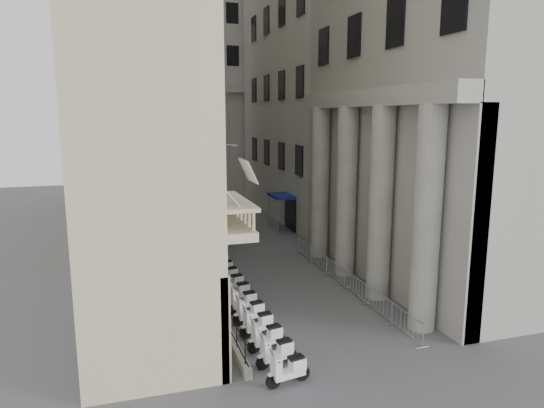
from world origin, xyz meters
The scene contains 32 objects.
far_building centered at (0.00, 48.00, 15.00)m, with size 22.00×10.00×30.00m, color beige.
iron_fence centered at (-4.30, 18.00, 0.00)m, with size 0.30×28.00×1.40m, color black, non-canonical shape.
blue_awning centered at (4.15, 26.00, 0.00)m, with size 1.60×3.00×3.00m, color navy, non-canonical shape.
flag centered at (-4.00, 5.00, 0.00)m, with size 1.00×1.40×8.20m, color #9E0C11, non-canonical shape.
scooter_0 centered at (-2.99, 3.35, 0.00)m, with size 0.56×1.40×1.50m, color white, non-canonical shape.
scooter_1 centered at (-2.99, 4.70, 0.00)m, with size 0.56×1.40×1.50m, color white, non-canonical shape.
scooter_2 centered at (-2.99, 6.05, 0.00)m, with size 0.56×1.40×1.50m, color white, non-canonical shape.
scooter_3 centered at (-2.99, 7.40, 0.00)m, with size 0.56×1.40×1.50m, color white, non-canonical shape.
scooter_4 centered at (-2.99, 8.75, 0.00)m, with size 0.56×1.40×1.50m, color white, non-canonical shape.
scooter_5 centered at (-2.99, 10.10, 0.00)m, with size 0.56×1.40×1.50m, color white, non-canonical shape.
scooter_6 centered at (-2.99, 11.45, 0.00)m, with size 0.56×1.40×1.50m, color white, non-canonical shape.
scooter_7 centered at (-2.99, 12.80, 0.00)m, with size 0.56×1.40×1.50m, color white, non-canonical shape.
scooter_8 centered at (-2.99, 14.15, 0.00)m, with size 0.56×1.40×1.50m, color white, non-canonical shape.
scooter_9 centered at (-2.99, 15.50, 0.00)m, with size 0.56×1.40×1.50m, color white, non-canonical shape.
scooter_10 centered at (-2.99, 16.85, 0.00)m, with size 0.56×1.40×1.50m, color white, non-canonical shape.
scooter_11 centered at (-2.99, 18.20, 0.00)m, with size 0.56×1.40×1.50m, color white, non-canonical shape.
scooter_12 centered at (-2.99, 19.55, 0.00)m, with size 0.56×1.40×1.50m, color white, non-canonical shape.
scooter_13 centered at (-2.99, 20.90, 0.00)m, with size 0.56×1.40×1.50m, color white, non-canonical shape.
scooter_14 centered at (-2.99, 22.25, 0.00)m, with size 0.56×1.40×1.50m, color white, non-canonical shape.
scooter_15 centered at (-2.99, 23.60, 0.00)m, with size 0.56×1.40×1.50m, color white, non-canonical shape.
barrier_0 centered at (3.19, 5.51, 0.00)m, with size 0.60×2.40×1.10m, color #AFB1B7, non-canonical shape.
barrier_1 centered at (3.19, 8.01, 0.00)m, with size 0.60×2.40×1.10m, color #AFB1B7, non-canonical shape.
barrier_2 centered at (3.19, 10.51, 0.00)m, with size 0.60×2.40×1.10m, color #AFB1B7, non-canonical shape.
barrier_3 centered at (3.19, 13.01, 0.00)m, with size 0.60×2.40×1.10m, color #AFB1B7, non-canonical shape.
barrier_4 centered at (3.19, 15.51, 0.00)m, with size 0.60×2.40×1.10m, color #AFB1B7, non-canonical shape.
barrier_5 centered at (3.19, 18.01, 0.00)m, with size 0.60×2.40×1.10m, color #AFB1B7, non-canonical shape.
security_tent centered at (-2.63, 23.86, 2.78)m, with size 4.09×4.09×3.32m.
street_lamp centered at (-2.23, 23.40, 4.37)m, with size 2.42×0.35×7.40m.
info_kiosk centered at (-4.19, 24.72, 0.87)m, with size 0.32×0.83×1.72m.
pedestrian_a centered at (-0.72, 31.36, 0.78)m, with size 0.57×0.37×1.56m, color #0D0C33.
pedestrian_b centered at (1.56, 27.12, 0.96)m, with size 0.94×0.73×1.93m, color black.
pedestrian_c centered at (-1.79, 26.38, 0.81)m, with size 0.79×0.51×1.62m, color black.
Camera 1 is at (-8.23, -11.69, 9.50)m, focal length 32.00 mm.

